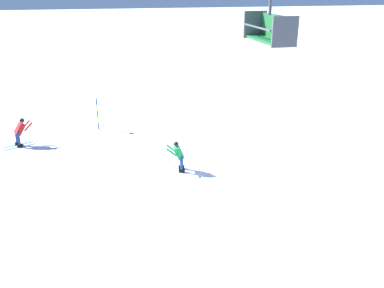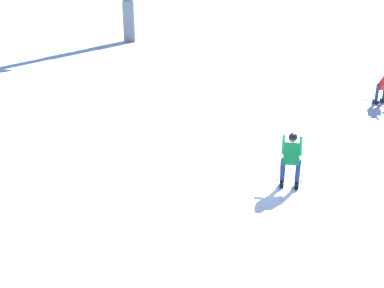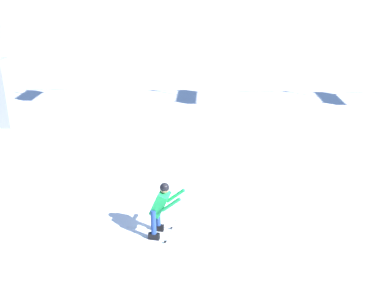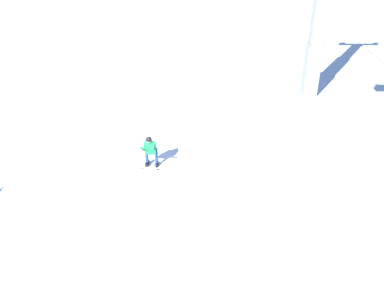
{
  "view_description": "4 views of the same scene",
  "coord_description": "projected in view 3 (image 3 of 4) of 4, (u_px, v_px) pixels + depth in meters",
  "views": [
    {
      "loc": [
        2.43,
        17.0,
        8.23
      ],
      "look_at": [
        -1.19,
        1.61,
        1.95
      ],
      "focal_mm": 38.14,
      "sensor_mm": 36.0,
      "label": 1
    },
    {
      "loc": [
        -12.27,
        2.19,
        5.76
      ],
      "look_at": [
        -0.15,
        2.68,
        0.84
      ],
      "focal_mm": 43.05,
      "sensor_mm": 36.0,
      "label": 2
    },
    {
      "loc": [
        0.18,
        -9.26,
        6.1
      ],
      "look_at": [
        -0.18,
        0.37,
        2.33
      ],
      "focal_mm": 40.65,
      "sensor_mm": 36.0,
      "label": 3
    },
    {
      "loc": [
        13.42,
        1.69,
        9.28
      ],
      "look_at": [
        -1.03,
        1.65,
        1.04
      ],
      "focal_mm": 39.34,
      "sensor_mm": 36.0,
      "label": 4
    }
  ],
  "objects": [
    {
      "name": "skier_carving_main",
      "position": [
        161.0,
        206.0,
        10.57
      ],
      "size": [
        1.73,
        0.83,
        1.59
      ],
      "color": "white",
      "rests_on": "ground_plane"
    },
    {
      "name": "ground_plane",
      "position": [
        199.0,
        236.0,
        10.85
      ],
      "size": [
        260.0,
        260.0,
        0.0
      ],
      "primitive_type": "plane",
      "color": "white"
    }
  ]
}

